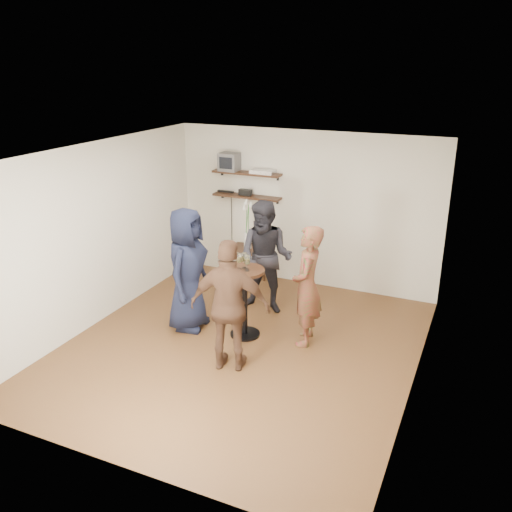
{
  "coord_description": "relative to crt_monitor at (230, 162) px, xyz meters",
  "views": [
    {
      "loc": [
        2.8,
        -5.77,
        3.67
      ],
      "look_at": [
        0.05,
        0.4,
        1.19
      ],
      "focal_mm": 38.0,
      "sensor_mm": 36.0,
      "label": 1
    }
  ],
  "objects": [
    {
      "name": "room",
      "position": [
        1.32,
        -2.38,
        -0.72
      ],
      "size": [
        4.58,
        5.08,
        2.68
      ],
      "color": "#4D2A18",
      "rests_on": "ground"
    },
    {
      "name": "shelf_upper",
      "position": [
        0.32,
        0.0,
        -0.17
      ],
      "size": [
        1.2,
        0.25,
        0.04
      ],
      "primitive_type": "cube",
      "color": "black",
      "rests_on": "room"
    },
    {
      "name": "shelf_lower",
      "position": [
        0.32,
        0.0,
        -0.57
      ],
      "size": [
        1.2,
        0.25,
        0.04
      ],
      "primitive_type": "cube",
      "color": "black",
      "rests_on": "room"
    },
    {
      "name": "crt_monitor",
      "position": [
        0.0,
        0.0,
        0.0
      ],
      "size": [
        0.32,
        0.3,
        0.3
      ],
      "primitive_type": "cube",
      "color": "#59595B",
      "rests_on": "shelf_upper"
    },
    {
      "name": "dvd_deck",
      "position": [
        0.61,
        0.0,
        -0.12
      ],
      "size": [
        0.4,
        0.24,
        0.06
      ],
      "primitive_type": "cube",
      "color": "silver",
      "rests_on": "shelf_upper"
    },
    {
      "name": "radio",
      "position": [
        0.29,
        0.0,
        -0.5
      ],
      "size": [
        0.22,
        0.1,
        0.1
      ],
      "primitive_type": "cube",
      "color": "black",
      "rests_on": "shelf_lower"
    },
    {
      "name": "power_strip",
      "position": [
        -0.11,
        0.05,
        -0.54
      ],
      "size": [
        0.3,
        0.05,
        0.03
      ],
      "primitive_type": "cube",
      "color": "black",
      "rests_on": "shelf_lower"
    },
    {
      "name": "side_table",
      "position": [
        0.47,
        -0.32,
        -1.48
      ],
      "size": [
        0.61,
        0.61,
        0.64
      ],
      "rotation": [
        0.0,
        0.0,
        0.16
      ],
      "color": "black",
      "rests_on": "room"
    },
    {
      "name": "vase_lilies",
      "position": [
        0.47,
        -0.32,
        -1.1
      ],
      "size": [
        0.19,
        0.19,
        0.88
      ],
      "rotation": [
        0.0,
        0.0,
        0.16
      ],
      "color": "silver",
      "rests_on": "side_table"
    },
    {
      "name": "drinks_table",
      "position": [
        1.22,
        -2.03,
        -1.38
      ],
      "size": [
        0.54,
        0.54,
        0.99
      ],
      "color": "black",
      "rests_on": "room"
    },
    {
      "name": "wine_glass_fl",
      "position": [
        1.15,
        -2.05,
        -0.88
      ],
      "size": [
        0.07,
        0.07,
        0.22
      ],
      "color": "silver",
      "rests_on": "drinks_table"
    },
    {
      "name": "wine_glass_fr",
      "position": [
        1.28,
        -2.06,
        -0.88
      ],
      "size": [
        0.07,
        0.07,
        0.21
      ],
      "color": "silver",
      "rests_on": "drinks_table"
    },
    {
      "name": "wine_glass_bl",
      "position": [
        1.19,
        -1.97,
        -0.88
      ],
      "size": [
        0.07,
        0.07,
        0.21
      ],
      "color": "silver",
      "rests_on": "drinks_table"
    },
    {
      "name": "wine_glass_br",
      "position": [
        1.24,
        -2.0,
        -0.89
      ],
      "size": [
        0.07,
        0.07,
        0.2
      ],
      "color": "silver",
      "rests_on": "drinks_table"
    },
    {
      "name": "person_plaid",
      "position": [
        2.06,
        -1.86,
        -1.19
      ],
      "size": [
        0.51,
        0.67,
        1.65
      ],
      "primitive_type": "imported",
      "rotation": [
        0.0,
        0.0,
        -1.37
      ],
      "color": "#AF142A",
      "rests_on": "room"
    },
    {
      "name": "person_dark",
      "position": [
        1.17,
        -1.18,
        -1.15
      ],
      "size": [
        0.88,
        0.7,
        1.73
      ],
      "primitive_type": "imported",
      "rotation": [
        0.0,
        0.0,
        0.06
      ],
      "color": "black",
      "rests_on": "room"
    },
    {
      "name": "person_navy",
      "position": [
        0.37,
        -2.11,
        -1.13
      ],
      "size": [
        0.65,
        0.92,
        1.77
      ],
      "primitive_type": "imported",
      "rotation": [
        0.0,
        0.0,
        1.67
      ],
      "color": "black",
      "rests_on": "room"
    },
    {
      "name": "person_brown",
      "position": [
        1.42,
        -2.85,
        -1.18
      ],
      "size": [
        1.05,
        0.63,
        1.68
      ],
      "primitive_type": "imported",
      "rotation": [
        0.0,
        0.0,
        3.37
      ],
      "color": "#4D3121",
      "rests_on": "room"
    }
  ]
}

